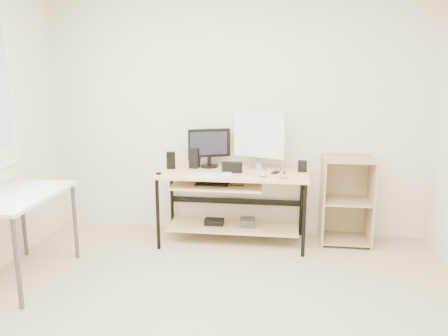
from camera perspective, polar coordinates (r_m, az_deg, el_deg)
room at (r=2.75m, az=-5.38°, el=3.63°), size 4.01×4.01×2.62m
desk at (r=4.46m, az=0.82°, el=-3.10°), size 1.50×0.65×0.75m
side_table at (r=4.00m, az=-25.43°, el=-4.21°), size 0.60×1.00×0.75m
shelf_unit at (r=4.66m, az=15.61°, el=-3.99°), size 0.50×0.40×0.90m
black_monitor at (r=4.56m, az=-1.95°, el=2.98°), size 0.43×0.19×0.41m
white_imac at (r=4.47m, az=4.65°, el=4.14°), size 0.54×0.24×0.59m
keyboard at (r=4.24m, az=-1.70°, el=-0.86°), size 0.43×0.25×0.01m
mouse at (r=4.21m, az=5.00°, el=-0.79°), size 0.10×0.14×0.04m
center_speaker at (r=4.35m, az=1.04°, el=0.08°), size 0.22×0.12×0.10m
speaker_left at (r=4.55m, az=-3.88°, el=1.37°), size 0.12×0.12×0.21m
speaker_right at (r=4.46m, az=10.21°, el=0.23°), size 0.09×0.09×0.11m
audio_controller at (r=4.54m, az=-6.95°, el=1.02°), size 0.10×0.08×0.18m
volume_puck at (r=4.32m, az=-8.56°, el=-0.70°), size 0.06×0.06×0.02m
smartphone at (r=4.37m, az=6.78°, el=-0.56°), size 0.10×0.14×0.01m
coaster at (r=4.14m, az=7.68°, el=-1.36°), size 0.08×0.08×0.01m
drinking_glass at (r=4.13m, az=7.71°, el=-0.53°), size 0.06×0.06×0.12m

